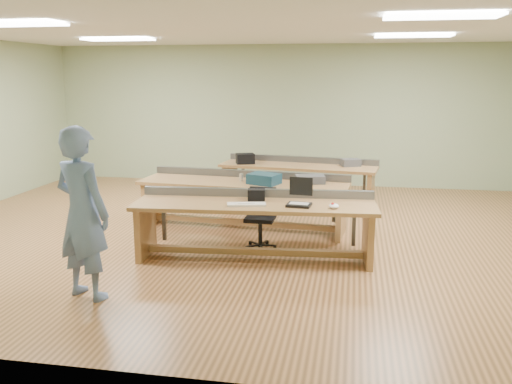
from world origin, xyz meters
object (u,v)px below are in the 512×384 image
parts_bin_grey (310,179)px  camera_bag (256,195)px  laptop_base (299,205)px  drinks_can (241,177)px  task_chair (261,226)px  parts_bin_teal (264,179)px  workbench_back (298,175)px  mug (259,179)px  workbench_mid (244,193)px  workbench_front (255,216)px  person (83,213)px

parts_bin_grey → camera_bag: bearing=-114.5°
laptop_base → camera_bag: camera_bag is taller
camera_bag → laptop_base: bearing=-28.9°
parts_bin_grey → drinks_can: 1.06m
camera_bag → parts_bin_grey: (0.59, 1.30, -0.02)m
laptop_base → task_chair: bearing=142.0°
parts_bin_teal → drinks_can: size_ratio=3.95×
workbench_back → camera_bag: camera_bag is taller
laptop_base → parts_bin_grey: parts_bin_grey is taller
camera_bag → drinks_can: camera_bag is taller
parts_bin_teal → mug: (-0.09, 0.09, -0.03)m
mug → drinks_can: bearing=164.5°
laptop_base → parts_bin_grey: 1.52m
laptop_base → camera_bag: size_ratio=1.33×
workbench_mid → task_chair: workbench_mid is taller
workbench_front → parts_bin_grey: bearing=62.5°
workbench_front → parts_bin_grey: size_ratio=7.35×
workbench_front → mug: workbench_front is taller
laptop_base → parts_bin_grey: (0.01, 1.52, 0.04)m
task_chair → parts_bin_grey: parts_bin_grey is taller
workbench_mid → parts_bin_grey: 1.05m
drinks_can → workbench_mid: bearing=-24.7°
task_chair → drinks_can: size_ratio=7.40×
workbench_back → laptop_base: (0.33, -3.18, 0.21)m
workbench_front → person: bearing=-139.3°
workbench_front → workbench_back: same height
workbench_mid → parts_bin_grey: (1.02, 0.04, 0.24)m
workbench_mid → mug: (0.25, -0.06, 0.23)m
task_chair → camera_bag: bearing=-88.9°
workbench_mid → camera_bag: size_ratio=14.80×
task_chair → person: bearing=-126.4°
person → workbench_back: bearing=-92.0°
workbench_mid → drinks_can: (-0.05, 0.02, 0.24)m
task_chair → parts_bin_teal: parts_bin_teal is taller
workbench_back → parts_bin_teal: bearing=-93.0°
task_chair → mug: (-0.18, 0.85, 0.49)m
parts_bin_teal → workbench_back: bearing=79.9°
laptop_base → drinks_can: size_ratio=2.64×
person → task_chair: size_ratio=2.24×
workbench_front → parts_bin_teal: size_ratio=7.15×
laptop_base → task_chair: 0.93m
task_chair → parts_bin_teal: bearing=97.4°
camera_bag → task_chair: (0.00, 0.35, -0.52)m
laptop_base → parts_bin_teal: bearing=122.6°
workbench_mid → laptop_base: bearing=-51.1°
workbench_front → mug: (-0.17, 1.31, 0.24)m
drinks_can → mug: bearing=-15.5°
parts_bin_teal → parts_bin_grey: bearing=15.7°
task_chair → parts_bin_grey: 1.23m
drinks_can → parts_bin_grey: bearing=1.1°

